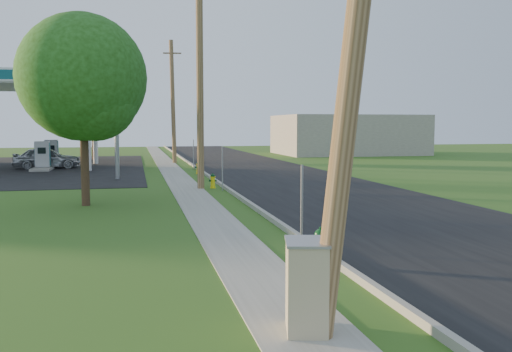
{
  "coord_description": "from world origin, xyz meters",
  "views": [
    {
      "loc": [
        -3.53,
        -7.81,
        2.9
      ],
      "look_at": [
        0.0,
        8.0,
        1.4
      ],
      "focal_mm": 38.0,
      "sensor_mm": 36.0,
      "label": 1
    }
  ],
  "objects": [
    {
      "name": "road",
      "position": [
        4.5,
        10.0,
        0.01
      ],
      "size": [
        8.0,
        120.0,
        0.02
      ],
      "primitive_type": "cube",
      "color": "black",
      "rests_on": "ground"
    },
    {
      "name": "price_pylon",
      "position": [
        -4.5,
        22.5,
        5.43
      ],
      "size": [
        0.34,
        2.04,
        6.85
      ],
      "color": "gray",
      "rests_on": "ground"
    },
    {
      "name": "hydrant_mid",
      "position": [
        -0.02,
        17.17,
        0.35
      ],
      "size": [
        0.37,
        0.33,
        0.71
      ],
      "color": "yellow",
      "rests_on": "ground"
    },
    {
      "name": "utility_pole_far",
      "position": [
        -0.6,
        35.0,
        4.8
      ],
      "size": [
        1.4,
        0.32,
        9.5
      ],
      "color": "brown",
      "rests_on": "ground"
    },
    {
      "name": "fuel_pump_se",
      "position": [
        -9.5,
        34.0,
        0.72
      ],
      "size": [
        1.2,
        3.2,
        1.9
      ],
      "color": "gray",
      "rests_on": "ground"
    },
    {
      "name": "tree_lot",
      "position": [
        -6.91,
        40.51,
        4.4
      ],
      "size": [
        4.51,
        4.51,
        6.84
      ],
      "color": "#37261A",
      "rests_on": "ground"
    },
    {
      "name": "fuel_pump_ne",
      "position": [
        -9.5,
        30.0,
        0.72
      ],
      "size": [
        1.2,
        3.2,
        1.9
      ],
      "color": "gray",
      "rests_on": "ground"
    },
    {
      "name": "distant_building",
      "position": [
        18.0,
        45.0,
        2.0
      ],
      "size": [
        14.0,
        10.0,
        4.0
      ],
      "primitive_type": "cube",
      "color": "gray",
      "rests_on": "ground"
    },
    {
      "name": "utility_pole_mid",
      "position": [
        -0.6,
        17.0,
        4.95
      ],
      "size": [
        1.4,
        0.32,
        9.8
      ],
      "color": "brown",
      "rests_on": "ground"
    },
    {
      "name": "hydrant_far",
      "position": [
        0.19,
        24.89,
        0.4
      ],
      "size": [
        0.42,
        0.37,
        0.81
      ],
      "color": "yellow",
      "rests_on": "ground"
    },
    {
      "name": "tree_verge",
      "position": [
        -5.23,
        12.61,
        4.46
      ],
      "size": [
        4.57,
        4.57,
        6.92
      ],
      "color": "#37261A",
      "rests_on": "ground"
    },
    {
      "name": "hydrant_near",
      "position": [
        0.18,
        2.68,
        0.4
      ],
      "size": [
        0.42,
        0.38,
        0.81
      ],
      "color": "#E4AD07",
      "rests_on": "ground"
    },
    {
      "name": "sign_post_mid",
      "position": [
        0.25,
        16.0,
        1.0
      ],
      "size": [
        0.05,
        0.04,
        2.0
      ],
      "primitive_type": "cube",
      "color": "gray",
      "rests_on": "ground"
    },
    {
      "name": "utility_cabinet",
      "position": [
        -1.24,
        -0.76,
        0.66
      ],
      "size": [
        0.74,
        0.88,
        1.32
      ],
      "color": "tan",
      "rests_on": "ground"
    },
    {
      "name": "curb",
      "position": [
        0.5,
        10.0,
        0.07
      ],
      "size": [
        0.15,
        120.0,
        0.15
      ],
      "primitive_type": "cube",
      "color": "gray",
      "rests_on": "ground"
    },
    {
      "name": "sign_post_far",
      "position": [
        0.25,
        28.2,
        1.0
      ],
      "size": [
        0.05,
        0.04,
        2.0
      ],
      "primitive_type": "cube",
      "color": "gray",
      "rests_on": "ground"
    },
    {
      "name": "sign_post_near",
      "position": [
        0.25,
        4.2,
        1.0
      ],
      "size": [
        0.05,
        0.04,
        2.0
      ],
      "primitive_type": "cube",
      "color": "gray",
      "rests_on": "ground"
    },
    {
      "name": "ground_plane",
      "position": [
        0.0,
        0.0,
        0.0
      ],
      "size": [
        140.0,
        140.0,
        0.0
      ],
      "primitive_type": "plane",
      "color": "#355A20",
      "rests_on": "ground"
    },
    {
      "name": "sidewalk",
      "position": [
        -1.25,
        10.0,
        0.01
      ],
      "size": [
        1.5,
        120.0,
        0.03
      ],
      "primitive_type": "cube",
      "color": "gray",
      "rests_on": "ground"
    },
    {
      "name": "car_silver",
      "position": [
        -9.43,
        31.28,
        0.74
      ],
      "size": [
        4.44,
        2.03,
        1.48
      ],
      "primitive_type": "imported",
      "rotation": [
        0.0,
        0.0,
        1.64
      ],
      "color": "#A8ABAF",
      "rests_on": "ground"
    }
  ]
}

